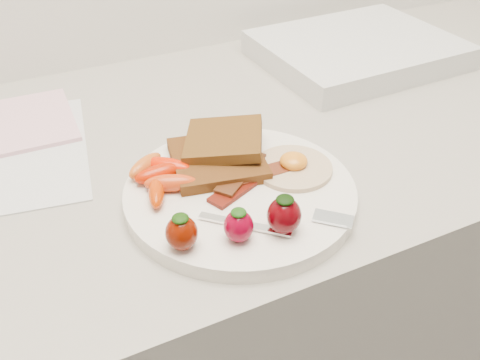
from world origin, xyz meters
name	(u,v)px	position (x,y,z in m)	size (l,w,h in m)	color
counter	(217,339)	(0.00, 1.70, 0.45)	(2.00, 0.60, 0.90)	gray
plate	(240,193)	(-0.02, 1.55, 0.91)	(0.27, 0.27, 0.02)	white
toast_lower	(217,160)	(-0.03, 1.61, 0.93)	(0.11, 0.11, 0.01)	#3E1306
toast_upper	(224,140)	(-0.01, 1.62, 0.94)	(0.09, 0.09, 0.01)	#4F3314
fried_egg	(293,166)	(0.05, 1.56, 0.92)	(0.11, 0.11, 0.02)	white
bacon_strips	(245,178)	(-0.01, 1.56, 0.92)	(0.11, 0.09, 0.01)	#4B0903
baby_carrots	(161,175)	(-0.10, 1.60, 0.93)	(0.08, 0.11, 0.02)	#B81B00
strawberries	(240,223)	(-0.06, 1.48, 0.94)	(0.14, 0.06, 0.04)	#5C0E00
fork	(285,222)	(-0.01, 1.47, 0.92)	(0.15, 0.09, 0.00)	white
paper_sheet	(9,154)	(-0.26, 1.77, 0.90)	(0.20, 0.26, 0.00)	silver
notepad	(33,120)	(-0.21, 1.84, 0.91)	(0.11, 0.16, 0.01)	#E2A7B6
appliance	(357,50)	(0.34, 1.82, 0.92)	(0.33, 0.26, 0.04)	silver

